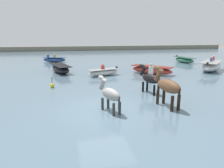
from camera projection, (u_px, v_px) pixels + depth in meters
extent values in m
plane|color=#756B56|center=(105.00, 115.00, 8.99)|extent=(120.00, 120.00, 0.00)
cube|color=slate|center=(85.00, 73.00, 18.42)|extent=(90.00, 90.00, 0.31)
ellipsoid|color=gray|center=(111.00, 94.00, 8.37)|extent=(0.86, 1.33, 0.51)
cylinder|color=#31312F|center=(103.00, 107.00, 8.80)|extent=(0.12, 0.12, 0.86)
cylinder|color=#31312F|center=(108.00, 106.00, 8.96)|extent=(0.12, 0.12, 0.86)
cylinder|color=#31312F|center=(114.00, 113.00, 8.09)|extent=(0.12, 0.12, 0.86)
cylinder|color=#31312F|center=(120.00, 112.00, 8.25)|extent=(0.12, 0.12, 0.86)
cylinder|color=gray|center=(103.00, 84.00, 8.83)|extent=(0.35, 0.51, 0.58)
ellipsoid|color=gray|center=(101.00, 78.00, 8.86)|extent=(0.32, 0.47, 0.22)
cylinder|color=#31312F|center=(119.00, 103.00, 7.94)|extent=(0.08, 0.08, 0.54)
ellipsoid|color=black|center=(151.00, 79.00, 11.18)|extent=(0.86, 1.42, 0.54)
cylinder|color=black|center=(143.00, 89.00, 11.65)|extent=(0.12, 0.12, 0.91)
cylinder|color=black|center=(147.00, 89.00, 11.82)|extent=(0.12, 0.12, 0.91)
cylinder|color=black|center=(154.00, 93.00, 10.88)|extent=(0.12, 0.12, 0.91)
cylinder|color=black|center=(158.00, 92.00, 11.04)|extent=(0.12, 0.12, 0.91)
cylinder|color=black|center=(143.00, 71.00, 11.68)|extent=(0.36, 0.54, 0.62)
ellipsoid|color=black|center=(142.00, 66.00, 11.73)|extent=(0.33, 0.50, 0.23)
cylinder|color=black|center=(159.00, 85.00, 10.71)|extent=(0.09, 0.09, 0.58)
ellipsoid|color=brown|center=(169.00, 86.00, 8.91)|extent=(0.76, 1.56, 0.60)
cylinder|color=black|center=(157.00, 100.00, 9.50)|extent=(0.14, 0.14, 1.02)
cylinder|color=black|center=(164.00, 99.00, 9.63)|extent=(0.14, 0.14, 1.02)
cylinder|color=black|center=(172.00, 107.00, 8.56)|extent=(0.14, 0.14, 1.02)
cylinder|color=black|center=(178.00, 106.00, 8.69)|extent=(0.14, 0.14, 1.02)
cylinder|color=brown|center=(159.00, 75.00, 9.52)|extent=(0.33, 0.58, 0.69)
ellipsoid|color=brown|center=(157.00, 68.00, 9.58)|extent=(0.30, 0.54, 0.26)
cylinder|color=black|center=(179.00, 96.00, 8.33)|extent=(0.10, 0.10, 0.64)
ellipsoid|color=#28518E|center=(54.00, 60.00, 25.54)|extent=(3.18, 2.00, 0.55)
cube|color=navy|center=(54.00, 58.00, 25.48)|extent=(3.05, 1.92, 0.04)
cube|color=#3356A8|center=(48.00, 56.00, 25.57)|extent=(0.31, 0.26, 0.30)
sphere|color=beige|center=(48.00, 54.00, 25.52)|extent=(0.18, 0.18, 0.18)
cube|color=gold|center=(54.00, 56.00, 25.52)|extent=(0.31, 0.26, 0.30)
sphere|color=tan|center=(54.00, 54.00, 25.47)|extent=(0.18, 0.18, 0.18)
ellipsoid|color=silver|center=(103.00, 73.00, 16.56)|extent=(2.87, 1.67, 0.50)
cube|color=gray|center=(103.00, 69.00, 16.49)|extent=(2.76, 1.60, 0.04)
cube|color=black|center=(117.00, 67.00, 17.12)|extent=(0.16, 0.19, 0.18)
cube|color=red|center=(103.00, 67.00, 16.56)|extent=(0.30, 0.25, 0.30)
sphere|color=tan|center=(103.00, 64.00, 16.51)|extent=(0.18, 0.18, 0.18)
ellipsoid|color=black|center=(61.00, 69.00, 17.97)|extent=(2.20, 3.91, 0.65)
cube|color=black|center=(60.00, 65.00, 17.89)|extent=(2.11, 3.75, 0.04)
cube|color=black|center=(55.00, 62.00, 19.38)|extent=(0.19, 0.16, 0.18)
ellipsoid|color=silver|center=(211.00, 66.00, 18.84)|extent=(4.12, 3.88, 0.85)
cube|color=gray|center=(212.00, 62.00, 18.73)|extent=(3.96, 3.73, 0.04)
cube|color=black|center=(208.00, 63.00, 17.15)|extent=(0.20, 0.20, 0.18)
cube|color=red|center=(214.00, 59.00, 19.62)|extent=(0.31, 0.31, 0.30)
sphere|color=beige|center=(214.00, 56.00, 19.56)|extent=(0.18, 0.18, 0.18)
cube|color=#3356A8|center=(211.00, 60.00, 18.72)|extent=(0.31, 0.31, 0.30)
sphere|color=tan|center=(211.00, 57.00, 18.66)|extent=(0.18, 0.18, 0.18)
ellipsoid|color=#BC382D|center=(151.00, 70.00, 17.33)|extent=(3.35, 3.61, 0.64)
cube|color=maroon|center=(152.00, 66.00, 17.25)|extent=(3.22, 3.46, 0.04)
ellipsoid|color=#337556|center=(184.00, 60.00, 24.86)|extent=(1.47, 3.34, 0.62)
cube|color=#1E4634|center=(184.00, 58.00, 24.78)|extent=(1.41, 3.20, 0.04)
cube|color=black|center=(177.00, 56.00, 26.19)|extent=(0.17, 0.14, 0.18)
cylinder|color=#383842|center=(150.00, 80.00, 14.39)|extent=(0.20, 0.20, 0.88)
cube|color=white|center=(151.00, 70.00, 14.22)|extent=(0.37, 0.29, 0.54)
sphere|color=tan|center=(151.00, 65.00, 14.13)|extent=(0.20, 0.20, 0.20)
sphere|color=yellow|center=(52.00, 85.00, 12.61)|extent=(0.29, 0.29, 0.29)
cylinder|color=black|center=(52.00, 80.00, 12.53)|extent=(0.04, 0.04, 0.37)
cube|color=#706B5B|center=(73.00, 49.00, 47.06)|extent=(80.00, 2.40, 1.35)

